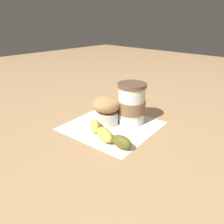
% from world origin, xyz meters
% --- Properties ---
extents(ground_plane, '(3.00, 3.00, 0.00)m').
position_xyz_m(ground_plane, '(0.00, 0.00, 0.00)').
color(ground_plane, tan).
extents(paper_napkin, '(0.26, 0.26, 0.00)m').
position_xyz_m(paper_napkin, '(0.00, 0.00, 0.00)').
color(paper_napkin, white).
rests_on(paper_napkin, ground_plane).
extents(coffee_cup, '(0.08, 0.08, 0.12)m').
position_xyz_m(coffee_cup, '(-0.06, 0.02, 0.06)').
color(coffee_cup, white).
rests_on(coffee_cup, paper_napkin).
extents(muffin, '(0.08, 0.08, 0.08)m').
position_xyz_m(muffin, '(0.00, -0.02, 0.05)').
color(muffin, white).
rests_on(muffin, paper_napkin).
extents(banana, '(0.07, 0.17, 0.03)m').
position_xyz_m(banana, '(0.07, 0.04, 0.02)').
color(banana, '#D6CC4C').
rests_on(banana, paper_napkin).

